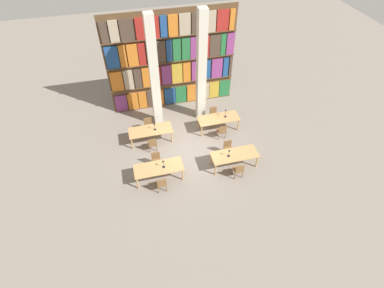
{
  "coord_description": "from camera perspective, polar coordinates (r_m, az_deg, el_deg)",
  "views": [
    {
      "loc": [
        -2.54,
        -10.21,
        10.81
      ],
      "look_at": [
        0.0,
        -0.14,
        0.67
      ],
      "focal_mm": 28.0,
      "sensor_mm": 36.0,
      "label": 1
    }
  ],
  "objects": [
    {
      "name": "desk_lamp_1",
      "position": [
        13.76,
        7.09,
        -1.51
      ],
      "size": [
        0.14,
        0.14,
        0.41
      ],
      "color": "#232328",
      "rests_on": "reading_table_1"
    },
    {
      "name": "ground_plane",
      "position": [
        15.08,
        -0.13,
        -1.46
      ],
      "size": [
        40.0,
        40.0,
        0.0
      ],
      "primitive_type": "plane",
      "color": "gray"
    },
    {
      "name": "reading_table_0",
      "position": [
        13.52,
        -6.38,
        -4.66
      ],
      "size": [
        2.2,
        0.88,
        0.74
      ],
      "color": "tan",
      "rests_on": "ground_plane"
    },
    {
      "name": "chair_5",
      "position": [
        16.04,
        -8.3,
        3.59
      ],
      "size": [
        0.42,
        0.4,
        0.86
      ],
      "rotation": [
        0.0,
        0.0,
        3.14
      ],
      "color": "brown",
      "rests_on": "ground_plane"
    },
    {
      "name": "chair_0",
      "position": [
        13.21,
        -5.8,
        -7.55
      ],
      "size": [
        0.42,
        0.4,
        0.86
      ],
      "color": "brown",
      "rests_on": "ground_plane"
    },
    {
      "name": "reading_table_3",
      "position": [
        15.99,
        5.05,
        4.74
      ],
      "size": [
        2.2,
        0.88,
        0.74
      ],
      "color": "tan",
      "rests_on": "ground_plane"
    },
    {
      "name": "chair_6",
      "position": [
        15.6,
        5.68,
        2.49
      ],
      "size": [
        0.42,
        0.4,
        0.86
      ],
      "color": "brown",
      "rests_on": "ground_plane"
    },
    {
      "name": "desk_lamp_3",
      "position": [
        15.87,
        6.45,
        6.1
      ],
      "size": [
        0.14,
        0.14,
        0.48
      ],
      "color": "#232328",
      "rests_on": "reading_table_3"
    },
    {
      "name": "desk_lamp_0",
      "position": [
        13.24,
        -5.48,
        -3.56
      ],
      "size": [
        0.14,
        0.14,
        0.43
      ],
      "color": "#232328",
      "rests_on": "reading_table_0"
    },
    {
      "name": "bookshelf_bank",
      "position": [
        16.8,
        -3.8,
        15.2
      ],
      "size": [
        7.0,
        0.35,
        5.5
      ],
      "color": "brown",
      "rests_on": "ground_plane"
    },
    {
      "name": "chair_3",
      "position": [
        14.72,
        6.88,
        -0.77
      ],
      "size": [
        0.42,
        0.4,
        0.86
      ],
      "rotation": [
        0.0,
        0.0,
        3.14
      ],
      "color": "brown",
      "rests_on": "ground_plane"
    },
    {
      "name": "chair_1",
      "position": [
        14.16,
        -6.81,
        -3.05
      ],
      "size": [
        0.42,
        0.4,
        0.86
      ],
      "rotation": [
        0.0,
        0.0,
        3.14
      ],
      "color": "brown",
      "rests_on": "ground_plane"
    },
    {
      "name": "reading_table_1",
      "position": [
        14.12,
        8.08,
        -2.17
      ],
      "size": [
        2.2,
        0.88,
        0.74
      ],
      "color": "tan",
      "rests_on": "ground_plane"
    },
    {
      "name": "pillar_center",
      "position": [
        15.54,
        1.8,
        14.13
      ],
      "size": [
        0.44,
        0.44,
        6.0
      ],
      "color": "beige",
      "rests_on": "ground_plane"
    },
    {
      "name": "reading_table_2",
      "position": [
        15.36,
        -7.91,
        2.47
      ],
      "size": [
        2.2,
        0.88,
        0.74
      ],
      "color": "tan",
      "rests_on": "ground_plane"
    },
    {
      "name": "chair_7",
      "position": [
        16.64,
        4.12,
        5.73
      ],
      "size": [
        0.42,
        0.4,
        0.86
      ],
      "rotation": [
        0.0,
        0.0,
        3.14
      ],
      "color": "brown",
      "rests_on": "ground_plane"
    },
    {
      "name": "pillar_left",
      "position": [
        15.14,
        -7.22,
        12.91
      ],
      "size": [
        0.44,
        0.44,
        6.0
      ],
      "color": "beige",
      "rests_on": "ground_plane"
    },
    {
      "name": "desk_lamp_2",
      "position": [
        15.12,
        -7.14,
        3.51
      ],
      "size": [
        0.14,
        0.14,
        0.4
      ],
      "color": "#232328",
      "rests_on": "reading_table_2"
    },
    {
      "name": "chair_4",
      "position": [
        14.96,
        -7.52,
        0.08
      ],
      "size": [
        0.42,
        0.4,
        0.86
      ],
      "color": "brown",
      "rests_on": "ground_plane"
    },
    {
      "name": "chair_2",
      "position": [
        13.82,
        8.85,
        -4.9
      ],
      "size": [
        0.42,
        0.4,
        0.86
      ],
      "color": "brown",
      "rests_on": "ground_plane"
    }
  ]
}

